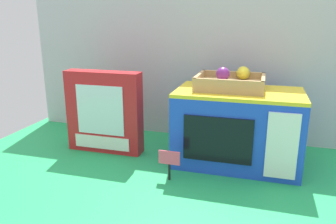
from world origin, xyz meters
name	(u,v)px	position (x,y,z in m)	size (l,w,h in m)	color
ground_plane	(193,163)	(0.00, 0.00, 0.00)	(1.70, 1.70, 0.00)	#219E54
display_back_panel	(210,66)	(0.00, 0.30, 0.31)	(1.61, 0.03, 0.62)	#B7BABF
toy_microwave	(237,127)	(0.14, 0.05, 0.13)	(0.43, 0.26, 0.27)	blue
food_groups_crate	(231,82)	(0.11, 0.08, 0.29)	(0.23, 0.20, 0.07)	tan
cookie_set_box	(104,112)	(-0.36, 0.02, 0.16)	(0.29, 0.07, 0.31)	red
price_sign	(169,161)	(-0.05, -0.15, 0.07)	(0.07, 0.01, 0.10)	black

